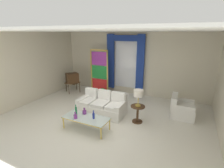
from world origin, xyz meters
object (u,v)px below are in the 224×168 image
couch_white_long (103,105)px  armchair_white (181,109)px  bottle_amber_squat (76,111)px  peacock_figurine (102,93)px  table_lamp_brass (138,94)px  stained_glass_divider (99,73)px  coffee_table (86,118)px  bottle_ruby_flask (75,116)px  round_side_table (138,112)px  bottle_blue_decanter (84,112)px  bottle_crystal_tall (94,115)px  vintage_tv (72,78)px

couch_white_long → armchair_white: size_ratio=2.09×
bottle_amber_squat → peacock_figurine: bottle_amber_squat is taller
table_lamp_brass → armchair_white: bearing=39.1°
stained_glass_divider → table_lamp_brass: bearing=-36.8°
coffee_table → armchair_white: armchair_white is taller
bottle_ruby_flask → table_lamp_brass: size_ratio=0.39×
peacock_figurine → round_side_table: (2.22, -1.46, 0.14)m
bottle_blue_decanter → bottle_ruby_flask: bottle_ruby_flask is taller
bottle_crystal_tall → table_lamp_brass: (1.06, 1.11, 0.51)m
couch_white_long → bottle_amber_squat: couch_white_long is taller
couch_white_long → bottle_crystal_tall: couch_white_long is taller
bottle_amber_squat → armchair_white: 3.73m
bottle_blue_decanter → bottle_crystal_tall: size_ratio=0.79×
bottle_amber_squat → round_side_table: (1.71, 1.12, -0.20)m
bottle_blue_decanter → bottle_amber_squat: (-0.21, -0.16, 0.07)m
couch_white_long → coffee_table: 1.26m
coffee_table → armchair_white: size_ratio=1.71×
vintage_tv → couch_white_long: bearing=-29.5°
couch_white_long → stained_glass_divider: stained_glass_divider is taller
bottle_crystal_tall → stained_glass_divider: 3.47m
vintage_tv → stained_glass_divider: stained_glass_divider is taller
coffee_table → vintage_tv: vintage_tv is taller
bottle_amber_squat → round_side_table: bottle_amber_squat is taller
couch_white_long → peacock_figurine: 1.58m
stained_glass_divider → coffee_table: bearing=-67.5°
couch_white_long → coffee_table: bearing=-85.6°
vintage_tv → peacock_figurine: bearing=-2.8°
bottle_ruby_flask → armchair_white: (2.88, 2.39, -0.20)m
couch_white_long → bottle_blue_decanter: couch_white_long is taller
coffee_table → stained_glass_divider: 3.42m
coffee_table → bottle_amber_squat: bearing=177.0°
bottle_amber_squat → round_side_table: size_ratio=0.59×
bottle_crystal_tall → bottle_ruby_flask: (-0.51, -0.23, -0.03)m
coffee_table → bottle_blue_decanter: 0.28m
coffee_table → table_lamp_brass: bearing=40.7°
couch_white_long → armchair_white: couch_white_long is taller
coffee_table → round_side_table: round_side_table is taller
stained_glass_divider → bottle_ruby_flask: bearing=-72.7°
bottle_ruby_flask → peacock_figurine: bearing=103.0°
bottle_amber_squat → peacock_figurine: 2.65m
vintage_tv → round_side_table: 4.27m
bottle_amber_squat → armchair_white: size_ratio=0.41×
bottle_crystal_tall → bottle_ruby_flask: bearing=-155.9°
bottle_crystal_tall → coffee_table: bearing=-172.6°
couch_white_long → stained_glass_divider: size_ratio=0.81×
peacock_figurine → round_side_table: 2.66m
stained_glass_divider → table_lamp_brass: size_ratio=3.86×
couch_white_long → peacock_figurine: couch_white_long is taller
couch_white_long → bottle_ruby_flask: 1.47m
coffee_table → bottle_crystal_tall: (0.26, 0.03, 0.14)m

